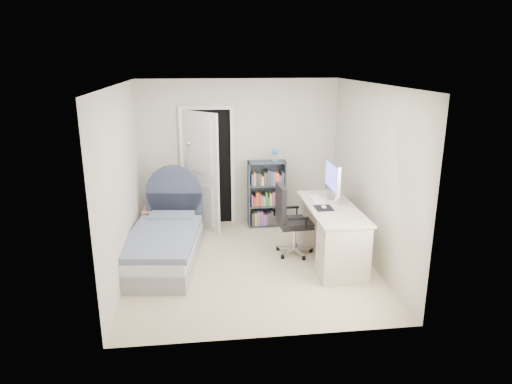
{
  "coord_description": "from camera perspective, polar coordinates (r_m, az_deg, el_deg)",
  "views": [
    {
      "loc": [
        -0.64,
        -5.93,
        2.83
      ],
      "look_at": [
        0.08,
        0.07,
        1.04
      ],
      "focal_mm": 32.0,
      "sensor_mm": 36.0,
      "label": 1
    }
  ],
  "objects": [
    {
      "name": "nightstand",
      "position": [
        7.69,
        -12.69,
        -2.75
      ],
      "size": [
        0.36,
        0.36,
        0.54
      ],
      "color": "#DDBB88",
      "rests_on": "ground"
    },
    {
      "name": "door",
      "position": [
        7.73,
        -6.62,
        2.91
      ],
      "size": [
        0.92,
        0.62,
        2.06
      ],
      "color": "black",
      "rests_on": "ground"
    },
    {
      "name": "bookcase",
      "position": [
        7.87,
        1.41,
        -0.57
      ],
      "size": [
        0.64,
        0.27,
        1.36
      ],
      "color": "#39444F",
      "rests_on": "ground"
    },
    {
      "name": "bed",
      "position": [
        6.73,
        -11.31,
        -6.22
      ],
      "size": [
        1.15,
        2.06,
        1.21
      ],
      "color": "gray",
      "rests_on": "ground"
    },
    {
      "name": "floor_lamp",
      "position": [
        7.77,
        -8.5,
        -0.21
      ],
      "size": [
        0.22,
        0.22,
        1.53
      ],
      "color": "silver",
      "rests_on": "ground"
    },
    {
      "name": "room_shell",
      "position": [
        6.17,
        -0.69,
        1.62
      ],
      "size": [
        3.5,
        3.7,
        2.6
      ],
      "color": "tan",
      "rests_on": "ground"
    },
    {
      "name": "office_chair",
      "position": [
        6.71,
        4.16,
        -3.11
      ],
      "size": [
        0.55,
        0.57,
        1.07
      ],
      "color": "silver",
      "rests_on": "ground"
    },
    {
      "name": "desk",
      "position": [
        6.64,
        9.32,
        -4.8
      ],
      "size": [
        0.67,
        1.67,
        1.37
      ],
      "color": "#C1B5A1",
      "rests_on": "ground"
    }
  ]
}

